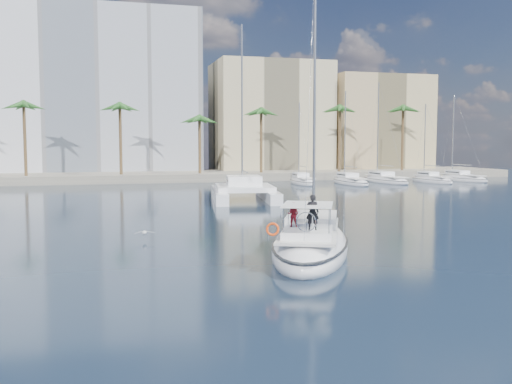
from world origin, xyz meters
name	(u,v)px	position (x,y,z in m)	size (l,w,h in m)	color
ground	(247,254)	(0.00, 0.00, 0.00)	(160.00, 160.00, 0.00)	black
quay	(151,176)	(0.00, 61.00, 0.60)	(120.00, 14.00, 1.20)	gray
building_modern	(72,94)	(-12.00, 73.00, 14.00)	(42.00, 16.00, 28.00)	silver
building_beige	(270,120)	(22.00, 70.00, 10.00)	(20.00, 14.00, 20.00)	#BCAF87
building_tan_right	(376,126)	(42.00, 68.00, 9.00)	(18.00, 12.00, 18.00)	tan
palm_centre	(153,113)	(0.00, 57.00, 10.28)	(3.60, 3.60, 12.30)	brown
palm_right	(363,116)	(34.00, 57.00, 10.28)	(3.60, 3.60, 12.30)	brown
main_sloop	(311,244)	(3.27, -0.96, 0.55)	(8.68, 13.03, 18.53)	white
catamaran	(244,189)	(6.70, 27.74, 1.16)	(8.07, 13.32, 18.20)	white
seagull	(144,232)	(-4.97, 6.00, 0.44)	(1.22, 0.53, 0.23)	silver
moored_yacht_a	(302,184)	(20.00, 47.00, 0.00)	(2.72, 9.35, 11.90)	white
moored_yacht_b	(350,184)	(26.50, 45.00, 0.00)	(3.14, 10.78, 13.72)	white
moored_yacht_c	(385,182)	(33.00, 47.00, 0.00)	(3.55, 12.21, 15.54)	white
moored_yacht_d	(432,183)	(39.50, 45.00, 0.00)	(2.72, 9.35, 11.90)	white
moored_yacht_e	(462,181)	(46.00, 47.00, 0.00)	(3.14, 10.78, 13.72)	white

